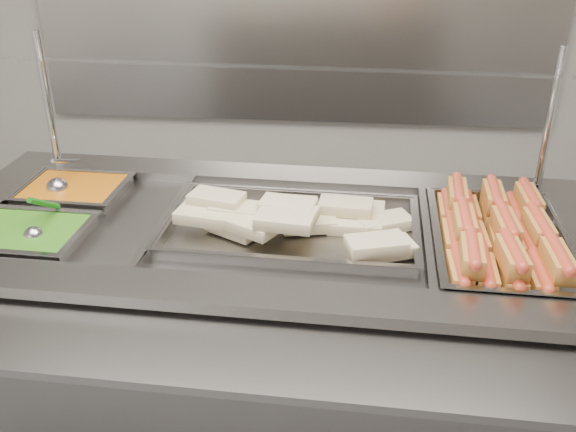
# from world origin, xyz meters

# --- Properties ---
(back_panel) EXTENTS (3.00, 0.04, 1.20)m
(back_panel) POSITION_xyz_m (0.00, 2.45, 1.20)
(back_panel) COLOR #A29D98
(back_panel) RESTS_ON ground
(steam_counter) EXTENTS (2.05, 0.97, 0.96)m
(steam_counter) POSITION_xyz_m (0.10, 0.41, 0.48)
(steam_counter) COLOR gray
(steam_counter) RESTS_ON ground
(tray_rail) EXTENTS (1.94, 0.48, 0.06)m
(tray_rail) POSITION_xyz_m (0.07, -0.14, 0.91)
(tray_rail) COLOR gray
(tray_rail) RESTS_ON steam_counter
(sneeze_guard) EXTENTS (1.78, 0.39, 0.47)m
(sneeze_guard) POSITION_xyz_m (0.11, 0.64, 1.35)
(sneeze_guard) COLOR silver
(sneeze_guard) RESTS_ON steam_counter
(pan_hotdogs) EXTENTS (0.39, 0.60, 0.11)m
(pan_hotdogs) POSITION_xyz_m (0.77, 0.38, 0.92)
(pan_hotdogs) COLOR gray
(pan_hotdogs) RESTS_ON steam_counter
(pan_wraps) EXTENTS (0.75, 0.46, 0.07)m
(pan_wraps) POSITION_xyz_m (0.16, 0.40, 0.93)
(pan_wraps) COLOR gray
(pan_wraps) RESTS_ON steam_counter
(pan_beans) EXTENTS (0.33, 0.27, 0.11)m
(pan_beans) POSITION_xyz_m (-0.59, 0.59, 0.92)
(pan_beans) COLOR gray
(pan_beans) RESTS_ON steam_counter
(pan_peas) EXTENTS (0.33, 0.27, 0.11)m
(pan_peas) POSITION_xyz_m (-0.60, 0.28, 0.92)
(pan_peas) COLOR gray
(pan_peas) RESTS_ON steam_counter
(hotdogs_in_buns) EXTENTS (0.31, 0.56, 0.13)m
(hotdogs_in_buns) POSITION_xyz_m (0.75, 0.38, 0.97)
(hotdogs_in_buns) COLOR #A66322
(hotdogs_in_buns) RESTS_ON pan_hotdogs
(tortilla_wraps) EXTENTS (0.73, 0.41, 0.11)m
(tortilla_wraps) POSITION_xyz_m (0.18, 0.40, 0.98)
(tortilla_wraps) COLOR #C3B483
(tortilla_wraps) RESTS_ON pan_wraps
(ladle) EXTENTS (0.07, 0.22, 0.14)m
(ladle) POSITION_xyz_m (-0.63, 0.58, 0.97)
(ladle) COLOR silver
(ladle) RESTS_ON pan_beans
(serving_spoon) EXTENTS (0.06, 0.19, 0.15)m
(serving_spoon) POSITION_xyz_m (-0.57, 0.27, 0.97)
(serving_spoon) COLOR silver
(serving_spoon) RESTS_ON pan_peas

